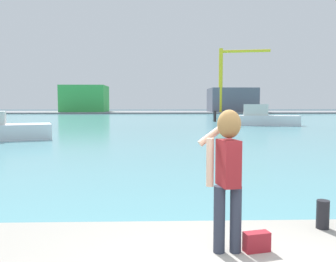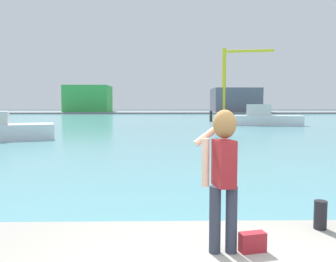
{
  "view_description": "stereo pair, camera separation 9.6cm",
  "coord_description": "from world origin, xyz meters",
  "px_view_note": "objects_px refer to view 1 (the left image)",
  "views": [
    {
      "loc": [
        -0.87,
        -3.24,
        2.48
      ],
      "look_at": [
        -0.59,
        6.04,
        1.75
      ],
      "focal_mm": 37.18,
      "sensor_mm": 36.0,
      "label": 1
    },
    {
      "loc": [
        -0.77,
        -3.25,
        2.48
      ],
      "look_at": [
        -0.59,
        6.04,
        1.75
      ],
      "focal_mm": 37.18,
      "sensor_mm": 36.0,
      "label": 2
    }
  ],
  "objects_px": {
    "handbag": "(257,242)",
    "boat_moored_2": "(262,118)",
    "person_photographer": "(227,166)",
    "harbor_bollard": "(323,214)",
    "warehouse_left": "(85,99)",
    "warehouse_right": "(232,100)",
    "port_crane": "(227,73)"
  },
  "relations": [
    {
      "from": "handbag",
      "to": "boat_moored_2",
      "type": "height_order",
      "value": "boat_moored_2"
    },
    {
      "from": "handbag",
      "to": "boat_moored_2",
      "type": "bearing_deg",
      "value": 73.04
    },
    {
      "from": "person_photographer",
      "to": "warehouse_left",
      "type": "relative_size",
      "value": 0.15
    },
    {
      "from": "harbor_bollard",
      "to": "warehouse_right",
      "type": "distance_m",
      "value": 91.33
    },
    {
      "from": "person_photographer",
      "to": "port_crane",
      "type": "bearing_deg",
      "value": -22.36
    },
    {
      "from": "person_photographer",
      "to": "warehouse_left",
      "type": "xyz_separation_m",
      "value": [
        -20.46,
        90.74,
        2.16
      ]
    },
    {
      "from": "warehouse_left",
      "to": "warehouse_right",
      "type": "distance_m",
      "value": 39.88
    },
    {
      "from": "warehouse_left",
      "to": "warehouse_right",
      "type": "relative_size",
      "value": 0.94
    },
    {
      "from": "boat_moored_2",
      "to": "warehouse_right",
      "type": "distance_m",
      "value": 55.49
    },
    {
      "from": "port_crane",
      "to": "warehouse_left",
      "type": "bearing_deg",
      "value": 171.55
    },
    {
      "from": "warehouse_right",
      "to": "port_crane",
      "type": "xyz_separation_m",
      "value": [
        -2.38,
        -5.12,
        6.93
      ]
    },
    {
      "from": "warehouse_right",
      "to": "warehouse_left",
      "type": "bearing_deg",
      "value": 179.36
    },
    {
      "from": "harbor_bollard",
      "to": "port_crane",
      "type": "relative_size",
      "value": 0.03
    },
    {
      "from": "handbag",
      "to": "harbor_bollard",
      "type": "distance_m",
      "value": 1.41
    },
    {
      "from": "harbor_bollard",
      "to": "port_crane",
      "type": "distance_m",
      "value": 86.35
    },
    {
      "from": "handbag",
      "to": "boat_moored_2",
      "type": "relative_size",
      "value": 0.04
    },
    {
      "from": "person_photographer",
      "to": "handbag",
      "type": "xyz_separation_m",
      "value": [
        0.38,
        0.01,
        -0.95
      ]
    },
    {
      "from": "person_photographer",
      "to": "boat_moored_2",
      "type": "relative_size",
      "value": 0.22
    },
    {
      "from": "boat_moored_2",
      "to": "harbor_bollard",
      "type": "bearing_deg",
      "value": -92.01
    },
    {
      "from": "person_photographer",
      "to": "handbag",
      "type": "distance_m",
      "value": 1.02
    },
    {
      "from": "harbor_bollard",
      "to": "warehouse_left",
      "type": "distance_m",
      "value": 92.68
    },
    {
      "from": "person_photographer",
      "to": "handbag",
      "type": "relative_size",
      "value": 5.44
    },
    {
      "from": "handbag",
      "to": "person_photographer",
      "type": "bearing_deg",
      "value": -178.44
    },
    {
      "from": "boat_moored_2",
      "to": "warehouse_right",
      "type": "height_order",
      "value": "warehouse_right"
    },
    {
      "from": "person_photographer",
      "to": "warehouse_right",
      "type": "relative_size",
      "value": 0.14
    },
    {
      "from": "harbor_bollard",
      "to": "port_crane",
      "type": "bearing_deg",
      "value": 79.61
    },
    {
      "from": "person_photographer",
      "to": "handbag",
      "type": "height_order",
      "value": "person_photographer"
    },
    {
      "from": "handbag",
      "to": "warehouse_left",
      "type": "xyz_separation_m",
      "value": [
        -20.84,
        90.73,
        3.11
      ]
    },
    {
      "from": "boat_moored_2",
      "to": "warehouse_left",
      "type": "relative_size",
      "value": 0.69
    },
    {
      "from": "warehouse_left",
      "to": "harbor_bollard",
      "type": "bearing_deg",
      "value": -76.25
    },
    {
      "from": "person_photographer",
      "to": "boat_moored_2",
      "type": "bearing_deg",
      "value": -28.56
    },
    {
      "from": "person_photographer",
      "to": "port_crane",
      "type": "height_order",
      "value": "port_crane"
    }
  ]
}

